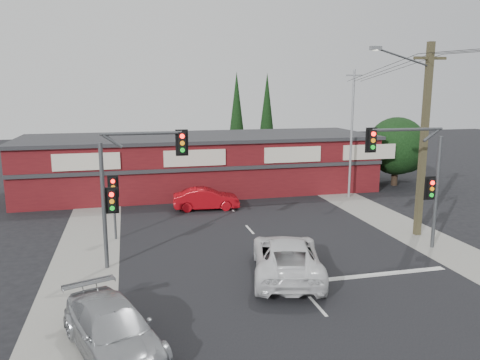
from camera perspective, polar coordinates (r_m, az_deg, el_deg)
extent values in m
plane|color=black|center=(20.73, 5.48, -10.79)|extent=(120.00, 120.00, 0.00)
cube|color=black|center=(25.22, 1.76, -6.70)|extent=(14.00, 70.00, 0.01)
cube|color=gray|center=(24.49, -17.99, -7.80)|extent=(3.00, 70.00, 0.02)
cube|color=gray|center=(28.59, 18.49, -5.12)|extent=(3.00, 70.00, 0.02)
cube|color=silver|center=(20.84, 16.18, -11.03)|extent=(6.50, 0.35, 0.01)
imported|color=white|center=(19.83, 5.71, -9.30)|extent=(4.11, 6.36, 1.63)
imported|color=#A7AAAD|center=(14.93, -15.23, -17.19)|extent=(3.63, 5.43, 1.46)
imported|color=#AE0A12|center=(30.34, -4.15, -2.30)|extent=(4.32, 1.78, 1.39)
cube|color=silver|center=(17.64, 9.45, -14.92)|extent=(0.12, 1.60, 0.01)
cube|color=silver|center=(21.76, 4.47, -9.65)|extent=(0.12, 1.60, 0.01)
cube|color=silver|center=(26.10, 1.20, -6.05)|extent=(0.12, 1.60, 0.01)
cube|color=silver|center=(30.59, -1.10, -3.48)|extent=(0.12, 1.60, 0.01)
cube|color=silver|center=(35.15, -2.80, -1.57)|extent=(0.12, 1.60, 0.01)
cube|color=silver|center=(39.77, -4.10, -0.10)|extent=(0.12, 1.60, 0.01)
cube|color=#541015|center=(36.02, -4.83, 1.93)|extent=(26.00, 8.00, 4.00)
cube|color=#2D2D30|center=(35.74, -4.88, 5.26)|extent=(26.40, 8.40, 0.25)
cube|color=beige|center=(31.55, -18.21, 2.13)|extent=(4.20, 0.12, 1.10)
cube|color=beige|center=(31.75, -5.51, 2.69)|extent=(4.20, 0.12, 1.10)
cube|color=beige|center=(33.44, 6.46, 3.10)|extent=(4.20, 0.12, 1.10)
cube|color=beige|center=(35.93, 15.50, 3.32)|extent=(4.20, 0.12, 1.10)
cube|color=#2D2D30|center=(31.98, -3.70, 1.33)|extent=(26.00, 0.15, 0.25)
cylinder|color=#2D2116|center=(39.78, 18.33, 0.67)|extent=(0.50, 0.50, 1.80)
sphere|color=black|center=(39.45, 18.53, 3.95)|extent=(4.60, 4.60, 4.60)
sphere|color=black|center=(41.17, 19.51, 3.18)|extent=(3.40, 3.40, 3.40)
sphere|color=black|center=(40.09, 15.82, 2.91)|extent=(2.80, 2.80, 2.80)
cylinder|color=#2D2116|center=(43.81, -0.40, 2.28)|extent=(0.24, 0.24, 2.00)
cone|color=black|center=(43.35, -0.41, 8.17)|extent=(1.80, 1.80, 7.50)
cylinder|color=#2D2116|center=(46.62, 3.23, 2.80)|extent=(0.24, 0.24, 2.00)
cone|color=black|center=(46.19, 3.29, 8.33)|extent=(1.80, 1.80, 7.50)
cylinder|color=#47494C|center=(20.78, -16.27, -3.17)|extent=(0.18, 0.18, 5.50)
cylinder|color=#47494C|center=(20.24, -11.92, 5.59)|extent=(3.40, 0.14, 0.14)
cylinder|color=#47494C|center=(20.27, -15.26, 4.59)|extent=(0.82, 0.14, 0.63)
cube|color=black|center=(20.41, -7.08, 4.52)|extent=(0.32, 0.22, 0.95)
cube|color=black|center=(20.48, -7.11, 4.54)|extent=(0.55, 0.04, 1.15)
cylinder|color=#FF0C07|center=(20.25, -7.06, 5.32)|extent=(0.20, 0.06, 0.20)
cylinder|color=orange|center=(20.28, -7.04, 4.47)|extent=(0.20, 0.06, 0.20)
cylinder|color=#0CE526|center=(20.32, -7.02, 3.63)|extent=(0.20, 0.06, 0.20)
cube|color=black|center=(20.71, -15.34, -2.45)|extent=(0.32, 0.22, 0.95)
cube|color=black|center=(20.77, -15.34, -2.41)|extent=(0.55, 0.04, 1.15)
cylinder|color=#FF0C07|center=(20.51, -15.40, -1.72)|extent=(0.20, 0.06, 0.20)
cylinder|color=orange|center=(20.58, -15.35, -2.54)|extent=(0.20, 0.06, 0.20)
cylinder|color=#0CE526|center=(20.65, -15.31, -3.35)|extent=(0.20, 0.06, 0.20)
cylinder|color=#47494C|center=(24.47, 22.82, -1.48)|extent=(0.18, 0.18, 5.50)
cylinder|color=#47494C|center=(23.00, 19.76, 5.81)|extent=(3.60, 0.14, 0.14)
cylinder|color=#47494C|center=(23.74, 22.27, 5.05)|extent=(0.82, 0.14, 0.63)
cube|color=black|center=(22.11, 15.77, 4.68)|extent=(0.32, 0.22, 0.95)
cube|color=black|center=(22.17, 15.68, 4.70)|extent=(0.55, 0.04, 1.15)
cylinder|color=#FF0C07|center=(21.96, 15.97, 5.42)|extent=(0.20, 0.06, 0.20)
cylinder|color=orange|center=(21.99, 15.93, 4.64)|extent=(0.20, 0.06, 0.20)
cylinder|color=#0CE526|center=(22.03, 15.89, 3.87)|extent=(0.20, 0.06, 0.20)
cube|color=black|center=(24.21, 22.19, -0.95)|extent=(0.32, 0.22, 0.95)
cube|color=black|center=(24.27, 22.10, -0.92)|extent=(0.55, 0.04, 1.15)
cylinder|color=#FF0C07|center=(24.05, 22.43, -0.32)|extent=(0.20, 0.06, 0.20)
cylinder|color=orange|center=(24.11, 22.37, -1.02)|extent=(0.20, 0.06, 0.20)
cylinder|color=#0CE526|center=(24.17, 22.32, -1.71)|extent=(0.20, 0.06, 0.20)
cylinder|color=#47494C|center=(24.95, -15.05, -3.71)|extent=(0.12, 0.12, 3.00)
cube|color=black|center=(24.66, -15.20, -0.78)|extent=(0.32, 0.22, 0.95)
cube|color=black|center=(24.72, -15.20, -0.75)|extent=(0.55, 0.04, 1.15)
cylinder|color=#FF0C07|center=(24.47, -15.24, -0.16)|extent=(0.20, 0.06, 0.20)
cylinder|color=orange|center=(24.53, -15.21, -0.85)|extent=(0.20, 0.06, 0.20)
cylinder|color=#0CE526|center=(24.59, -15.17, -1.53)|extent=(0.20, 0.06, 0.20)
cube|color=#4B442A|center=(26.01, 21.49, 4.35)|extent=(0.30, 0.30, 10.00)
cube|color=#4B442A|center=(25.92, 22.16, 13.60)|extent=(1.80, 0.14, 0.14)
cylinder|color=#47494C|center=(24.90, 19.28, 13.92)|extent=(3.23, 0.39, 0.89)
cube|color=slate|center=(23.98, 16.21, 15.19)|extent=(0.55, 0.25, 0.18)
cylinder|color=silver|center=(23.98, 16.20, 14.95)|extent=(0.28, 0.28, 0.05)
cylinder|color=gray|center=(34.01, 13.44, 5.37)|extent=(0.16, 0.16, 9.00)
cube|color=gray|center=(33.87, 13.75, 12.29)|extent=(1.20, 0.10, 0.10)
cylinder|color=black|center=(29.51, 16.36, 12.77)|extent=(0.73, 9.01, 1.22)
cylinder|color=black|center=(29.81, 17.37, 12.70)|extent=(0.52, 9.00, 1.22)
cylinder|color=black|center=(30.12, 18.37, 12.62)|extent=(0.31, 9.00, 1.22)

